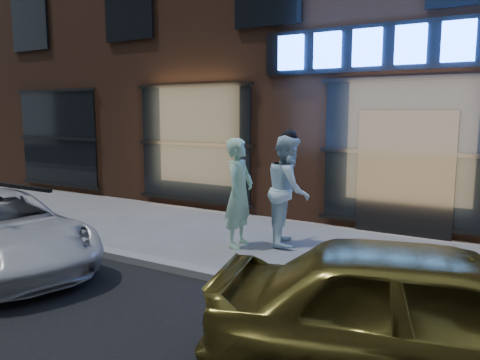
{
  "coord_description": "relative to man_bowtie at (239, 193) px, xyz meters",
  "views": [
    {
      "loc": [
        1.8,
        -5.32,
        2.37
      ],
      "look_at": [
        -2.29,
        1.6,
        1.2
      ],
      "focal_mm": 35.0,
      "sensor_mm": 36.0,
      "label": 1
    }
  ],
  "objects": [
    {
      "name": "man_bowtie",
      "position": [
        0.0,
        0.0,
        0.0
      ],
      "size": [
        0.52,
        0.74,
        1.92
      ],
      "primitive_type": "imported",
      "rotation": [
        0.0,
        0.0,
        1.65
      ],
      "color": "#B4EDC0",
      "rests_on": "ground"
    },
    {
      "name": "storefront_building",
      "position": [
        2.33,
        6.35,
        4.19
      ],
      "size": [
        30.2,
        8.28,
        10.3
      ],
      "color": "#54301E",
      "rests_on": "ground"
    },
    {
      "name": "gold_sedan",
      "position": [
        3.71,
        -2.99,
        -0.3
      ],
      "size": [
        4.17,
        2.51,
        1.33
      ],
      "primitive_type": "imported",
      "rotation": [
        0.0,
        0.0,
        1.83
      ],
      "color": "olive",
      "rests_on": "ground"
    },
    {
      "name": "curb",
      "position": [
        2.33,
        -1.64,
        -0.9
      ],
      "size": [
        60.0,
        0.25,
        0.12
      ],
      "primitive_type": "cube",
      "color": "gray",
      "rests_on": "ground"
    },
    {
      "name": "ground",
      "position": [
        2.33,
        -1.64,
        -0.96
      ],
      "size": [
        90.0,
        90.0,
        0.0
      ],
      "primitive_type": "plane",
      "color": "slate",
      "rests_on": "ground"
    },
    {
      "name": "man_cap",
      "position": [
        0.68,
        0.58,
        0.02
      ],
      "size": [
        1.07,
        1.18,
        1.97
      ],
      "primitive_type": "imported",
      "rotation": [
        0.0,
        0.0,
        1.98
      ],
      "color": "white",
      "rests_on": "ground"
    }
  ]
}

